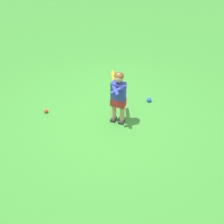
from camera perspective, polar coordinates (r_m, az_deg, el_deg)
ground_plane at (r=5.43m, az=-0.85°, el=-1.52°), size 40.00×40.00×0.00m
child_batter at (r=5.00m, az=1.25°, el=3.83°), size 0.43×0.57×1.08m
play_ball_midfield at (r=5.90m, az=7.61°, el=2.54°), size 0.10×0.10×0.10m
play_ball_far_right at (r=5.72m, az=-13.45°, el=0.18°), size 0.08×0.08×0.08m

